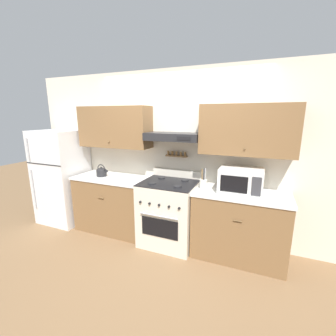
{
  "coord_description": "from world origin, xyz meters",
  "views": [
    {
      "loc": [
        1.17,
        -2.58,
        1.88
      ],
      "look_at": [
        -0.01,
        0.26,
        1.16
      ],
      "focal_mm": 24.0,
      "sensor_mm": 36.0,
      "label": 1
    }
  ],
  "objects_px": {
    "stove_range": "(169,213)",
    "utensil_crock": "(203,183)",
    "microwave": "(241,181)",
    "tea_kettle": "(102,172)",
    "refrigerator": "(62,177)"
  },
  "relations": [
    {
      "from": "stove_range",
      "to": "utensil_crock",
      "type": "bearing_deg",
      "value": 1.76
    },
    {
      "from": "utensil_crock",
      "to": "microwave",
      "type": "bearing_deg",
      "value": 2.13
    },
    {
      "from": "tea_kettle",
      "to": "microwave",
      "type": "distance_m",
      "value": 2.18
    },
    {
      "from": "utensil_crock",
      "to": "tea_kettle",
      "type": "bearing_deg",
      "value": -180.0
    },
    {
      "from": "tea_kettle",
      "to": "utensil_crock",
      "type": "xyz_separation_m",
      "value": [
        1.7,
        0.0,
        -0.0
      ]
    },
    {
      "from": "stove_range",
      "to": "tea_kettle",
      "type": "relative_size",
      "value": 5.08
    },
    {
      "from": "microwave",
      "to": "stove_range",
      "type": "bearing_deg",
      "value": -178.06
    },
    {
      "from": "refrigerator",
      "to": "tea_kettle",
      "type": "xyz_separation_m",
      "value": [
        0.86,
        0.03,
        0.17
      ]
    },
    {
      "from": "refrigerator",
      "to": "tea_kettle",
      "type": "relative_size",
      "value": 7.8
    },
    {
      "from": "refrigerator",
      "to": "microwave",
      "type": "relative_size",
      "value": 3.07
    },
    {
      "from": "stove_range",
      "to": "tea_kettle",
      "type": "bearing_deg",
      "value": 179.27
    },
    {
      "from": "microwave",
      "to": "tea_kettle",
      "type": "bearing_deg",
      "value": -179.53
    },
    {
      "from": "tea_kettle",
      "to": "utensil_crock",
      "type": "distance_m",
      "value": 1.7
    },
    {
      "from": "refrigerator",
      "to": "stove_range",
      "type": "bearing_deg",
      "value": 0.29
    },
    {
      "from": "refrigerator",
      "to": "utensil_crock",
      "type": "distance_m",
      "value": 2.56
    }
  ]
}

